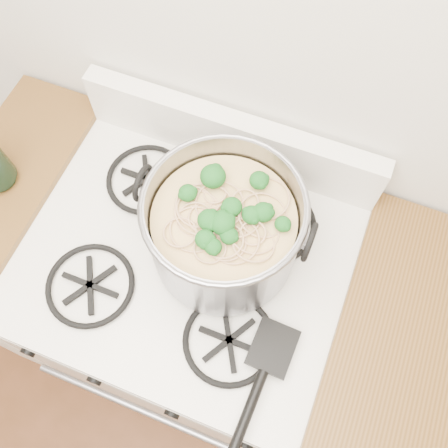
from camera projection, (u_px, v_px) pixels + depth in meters
gas_range at (195, 310)px, 1.60m from camera, size 0.76×0.66×0.92m
counter_left at (55, 252)px, 1.66m from camera, size 0.25×0.65×0.92m
stock_pot at (224, 229)px, 1.07m from camera, size 0.37×0.34×0.23m
spatula at (273, 347)px, 1.05m from camera, size 0.30×0.32×0.02m
glass_bowl at (239, 222)px, 1.17m from camera, size 0.13×0.13×0.03m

